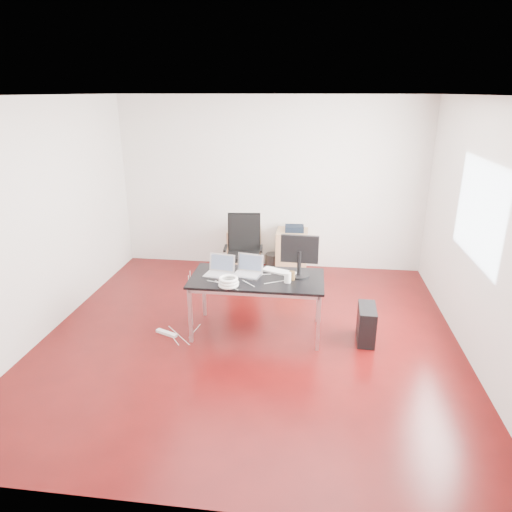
# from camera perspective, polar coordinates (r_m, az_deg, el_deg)

# --- Properties ---
(room_shell) EXTENTS (5.00, 5.00, 5.00)m
(room_shell) POSITION_cam_1_polar(r_m,az_deg,el_deg) (5.15, -0.36, 3.71)
(room_shell) COLOR #3D0707
(room_shell) RESTS_ON ground
(desk) EXTENTS (1.60, 0.80, 0.73)m
(desk) POSITION_cam_1_polar(r_m,az_deg,el_deg) (5.51, 0.13, -3.21)
(desk) COLOR black
(desk) RESTS_ON ground
(office_chair) EXTENTS (0.52, 0.54, 1.08)m
(office_chair) POSITION_cam_1_polar(r_m,az_deg,el_deg) (6.93, -1.56, 1.08)
(office_chair) COLOR black
(office_chair) RESTS_ON ground
(filing_cabinet_left) EXTENTS (0.50, 0.50, 0.70)m
(filing_cabinet_left) POSITION_cam_1_polar(r_m,az_deg,el_deg) (7.63, -1.49, 0.86)
(filing_cabinet_left) COLOR #A97D54
(filing_cabinet_left) RESTS_ON ground
(filing_cabinet_right) EXTENTS (0.50, 0.50, 0.70)m
(filing_cabinet_right) POSITION_cam_1_polar(r_m,az_deg,el_deg) (7.56, 4.48, 0.61)
(filing_cabinet_right) COLOR #A97D54
(filing_cabinet_right) RESTS_ON ground
(pc_tower) EXTENTS (0.22, 0.46, 0.44)m
(pc_tower) POSITION_cam_1_polar(r_m,az_deg,el_deg) (5.66, 13.62, -8.26)
(pc_tower) COLOR black
(pc_tower) RESTS_ON ground
(wastebasket) EXTENTS (0.27, 0.27, 0.28)m
(wastebasket) POSITION_cam_1_polar(r_m,az_deg,el_deg) (7.67, 2.09, -0.72)
(wastebasket) COLOR black
(wastebasket) RESTS_ON ground
(power_strip) EXTENTS (0.30, 0.17, 0.04)m
(power_strip) POSITION_cam_1_polar(r_m,az_deg,el_deg) (5.83, -11.12, -9.44)
(power_strip) COLOR white
(power_strip) RESTS_ON ground
(laptop_left) EXTENTS (0.37, 0.31, 0.23)m
(laptop_left) POSITION_cam_1_polar(r_m,az_deg,el_deg) (5.57, -4.54, -1.77)
(laptop_left) COLOR silver
(laptop_left) RESTS_ON desk
(laptop_right) EXTENTS (0.38, 0.32, 0.23)m
(laptop_right) POSITION_cam_1_polar(r_m,az_deg,el_deg) (5.56, -0.96, -1.76)
(laptop_right) COLOR silver
(laptop_right) RESTS_ON desk
(monitor) EXTENTS (0.45, 0.26, 0.51)m
(monitor) POSITION_cam_1_polar(r_m,az_deg,el_deg) (5.47, 5.46, 0.31)
(monitor) COLOR black
(monitor) RESTS_ON desk
(keyboard) EXTENTS (0.46, 0.30, 0.02)m
(keyboard) POSITION_cam_1_polar(r_m,az_deg,el_deg) (5.64, 2.98, -1.97)
(keyboard) COLOR white
(keyboard) RESTS_ON desk
(cup_white) EXTENTS (0.11, 0.11, 0.12)m
(cup_white) POSITION_cam_1_polar(r_m,az_deg,el_deg) (5.34, 3.97, -2.71)
(cup_white) COLOR white
(cup_white) RESTS_ON desk
(cup_brown) EXTENTS (0.10, 0.10, 0.10)m
(cup_brown) POSITION_cam_1_polar(r_m,az_deg,el_deg) (5.43, 4.51, -2.46)
(cup_brown) COLOR #51391B
(cup_brown) RESTS_ON desk
(cable_coil) EXTENTS (0.24, 0.24, 0.11)m
(cable_coil) POSITION_cam_1_polar(r_m,az_deg,el_deg) (5.24, -3.46, -3.24)
(cable_coil) COLOR white
(cable_coil) RESTS_ON desk
(power_adapter) EXTENTS (0.08, 0.08, 0.03)m
(power_adapter) POSITION_cam_1_polar(r_m,az_deg,el_deg) (5.30, -2.63, -3.39)
(power_adapter) COLOR white
(power_adapter) RESTS_ON desk
(speaker) EXTENTS (0.10, 0.09, 0.18)m
(speaker) POSITION_cam_1_polar(r_m,az_deg,el_deg) (7.44, -1.13, 3.92)
(speaker) COLOR #9E9E9E
(speaker) RESTS_ON filing_cabinet_left
(navy_garment) EXTENTS (0.32, 0.26, 0.09)m
(navy_garment) POSITION_cam_1_polar(r_m,az_deg,el_deg) (7.43, 4.82, 3.46)
(navy_garment) COLOR black
(navy_garment) RESTS_ON filing_cabinet_right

